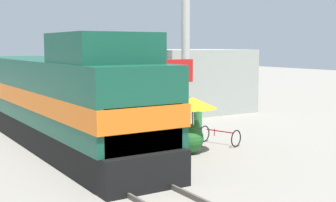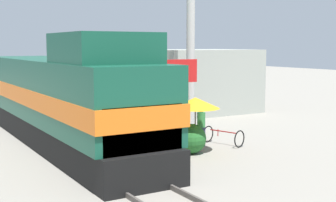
% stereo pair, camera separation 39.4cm
% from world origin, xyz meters
% --- Properties ---
extents(ground_plane, '(120.00, 120.00, 0.00)m').
position_xyz_m(ground_plane, '(0.00, 0.00, 0.00)').
color(ground_plane, gray).
extents(rail_near, '(0.08, 37.22, 0.15)m').
position_xyz_m(rail_near, '(-0.72, 0.00, 0.07)').
color(rail_near, '#4C4742').
rests_on(rail_near, ground_plane).
extents(rail_far, '(0.08, 37.22, 0.15)m').
position_xyz_m(rail_far, '(0.72, 0.00, 0.07)').
color(rail_far, '#4C4742').
rests_on(rail_far, ground_plane).
extents(locomotive, '(3.05, 15.68, 4.59)m').
position_xyz_m(locomotive, '(0.00, 3.29, 1.96)').
color(locomotive, black).
rests_on(locomotive, ground_plane).
extents(utility_pole, '(1.80, 0.41, 10.85)m').
position_xyz_m(utility_pole, '(6.65, 3.89, 5.48)').
color(utility_pole, '#B2B2AD').
rests_on(utility_pole, ground_plane).
extents(vendor_umbrella, '(1.89, 1.89, 2.18)m').
position_xyz_m(vendor_umbrella, '(3.97, -0.52, 1.97)').
color(vendor_umbrella, '#4C4C4C').
rests_on(vendor_umbrella, ground_plane).
extents(billboard_sign, '(2.13, 0.12, 3.58)m').
position_xyz_m(billboard_sign, '(4.59, 1.90, 2.75)').
color(billboard_sign, '#595959').
rests_on(billboard_sign, ground_plane).
extents(shrub_cluster, '(1.16, 1.16, 1.16)m').
position_xyz_m(shrub_cluster, '(3.77, -0.54, 0.58)').
color(shrub_cluster, '#236028').
rests_on(shrub_cluster, ground_plane).
extents(person_bystander, '(0.34, 0.34, 1.66)m').
position_xyz_m(person_bystander, '(4.90, 0.41, 0.90)').
color(person_bystander, '#2D3347').
rests_on(person_bystander, ground_plane).
extents(bicycle, '(1.18, 1.80, 0.72)m').
position_xyz_m(bicycle, '(5.82, 0.10, 0.37)').
color(bicycle, black).
rests_on(bicycle, ground_plane).
extents(building_block_distant, '(6.71, 5.25, 3.93)m').
position_xyz_m(building_block_distant, '(10.58, 9.04, 1.96)').
color(building_block_distant, '#999E93').
rests_on(building_block_distant, ground_plane).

